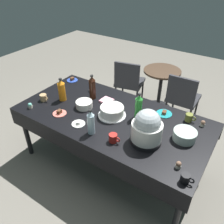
{
  "coord_description": "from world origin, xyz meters",
  "views": [
    {
      "loc": [
        1.2,
        -1.79,
        2.28
      ],
      "look_at": [
        0.0,
        0.0,
        0.8
      ],
      "focal_mm": 37.38,
      "sensor_mm": 36.0,
      "label": 1
    }
  ],
  "objects_px": {
    "dessert_plate_cobalt": "(72,80)",
    "coffee_mug_olive": "(189,118)",
    "soda_bottle_lime_soda": "(139,107)",
    "frosted_layer_cake": "(112,111)",
    "coffee_mug_tan": "(44,98)",
    "cupcake_cocoa": "(178,165)",
    "maroon_chair_right": "(182,96)",
    "dessert_plate_teal": "(164,113)",
    "cupcake_vanilla": "(91,89)",
    "cupcake_lemon": "(203,123)",
    "soda_bottle_cola": "(92,88)",
    "coffee_mug_black": "(186,178)",
    "dessert_plate_white": "(78,123)",
    "soda_bottle_orange_juice": "(62,90)",
    "cupcake_rose": "(30,106)",
    "maroon_chair_left": "(129,81)",
    "soda_bottle_water": "(91,122)",
    "coffee_mug_red": "(113,138)",
    "potluck_table": "(112,120)",
    "ceramic_snack_bowl": "(84,104)",
    "round_cafe_table": "(161,83)",
    "glass_salad_bowl": "(185,135)",
    "dessert_plate_coral": "(60,113)"
  },
  "relations": [
    {
      "from": "dessert_plate_white",
      "to": "soda_bottle_cola",
      "type": "relative_size",
      "value": 0.46
    },
    {
      "from": "cupcake_rose",
      "to": "maroon_chair_left",
      "type": "xyz_separation_m",
      "value": [
        0.36,
        1.71,
        -0.29
      ]
    },
    {
      "from": "glass_salad_bowl",
      "to": "coffee_mug_tan",
      "type": "bearing_deg",
      "value": -171.25
    },
    {
      "from": "dessert_plate_teal",
      "to": "cupcake_vanilla",
      "type": "distance_m",
      "value": 1.02
    },
    {
      "from": "coffee_mug_tan",
      "to": "cupcake_lemon",
      "type": "bearing_deg",
      "value": 17.84
    },
    {
      "from": "cupcake_vanilla",
      "to": "cupcake_rose",
      "type": "bearing_deg",
      "value": -115.99
    },
    {
      "from": "cupcake_cocoa",
      "to": "soda_bottle_water",
      "type": "relative_size",
      "value": 0.24
    },
    {
      "from": "frosted_layer_cake",
      "to": "coffee_mug_black",
      "type": "xyz_separation_m",
      "value": [
        1.0,
        -0.44,
        -0.02
      ]
    },
    {
      "from": "glass_salad_bowl",
      "to": "dessert_plate_coral",
      "type": "bearing_deg",
      "value": -164.64
    },
    {
      "from": "potluck_table",
      "to": "cupcake_rose",
      "type": "distance_m",
      "value": 0.99
    },
    {
      "from": "cupcake_cocoa",
      "to": "maroon_chair_right",
      "type": "height_order",
      "value": "maroon_chair_right"
    },
    {
      "from": "cupcake_vanilla",
      "to": "soda_bottle_cola",
      "type": "bearing_deg",
      "value": -44.13
    },
    {
      "from": "coffee_mug_red",
      "to": "coffee_mug_olive",
      "type": "xyz_separation_m",
      "value": [
        0.5,
        0.74,
        0.0
      ]
    },
    {
      "from": "cupcake_rose",
      "to": "soda_bottle_lime_soda",
      "type": "height_order",
      "value": "soda_bottle_lime_soda"
    },
    {
      "from": "cupcake_lemon",
      "to": "frosted_layer_cake",
      "type": "bearing_deg",
      "value": -157.2
    },
    {
      "from": "frosted_layer_cake",
      "to": "soda_bottle_water",
      "type": "height_order",
      "value": "soda_bottle_water"
    },
    {
      "from": "coffee_mug_red",
      "to": "soda_bottle_cola",
      "type": "bearing_deg",
      "value": 141.01
    },
    {
      "from": "frosted_layer_cake",
      "to": "coffee_mug_tan",
      "type": "relative_size",
      "value": 2.55
    },
    {
      "from": "dessert_plate_teal",
      "to": "maroon_chair_left",
      "type": "xyz_separation_m",
      "value": [
        -1.01,
        0.95,
        -0.27
      ]
    },
    {
      "from": "dessert_plate_teal",
      "to": "frosted_layer_cake",
      "type": "bearing_deg",
      "value": -142.93
    },
    {
      "from": "potluck_table",
      "to": "cupcake_vanilla",
      "type": "bearing_deg",
      "value": 150.27
    },
    {
      "from": "soda_bottle_lime_soda",
      "to": "soda_bottle_orange_juice",
      "type": "distance_m",
      "value": 0.98
    },
    {
      "from": "soda_bottle_water",
      "to": "coffee_mug_black",
      "type": "bearing_deg",
      "value": -4.02
    },
    {
      "from": "dessert_plate_teal",
      "to": "coffee_mug_red",
      "type": "bearing_deg",
      "value": -107.54
    },
    {
      "from": "ceramic_snack_bowl",
      "to": "round_cafe_table",
      "type": "height_order",
      "value": "ceramic_snack_bowl"
    },
    {
      "from": "potluck_table",
      "to": "ceramic_snack_bowl",
      "type": "bearing_deg",
      "value": -174.1
    },
    {
      "from": "ceramic_snack_bowl",
      "to": "dessert_plate_coral",
      "type": "xyz_separation_m",
      "value": [
        -0.15,
        -0.26,
        -0.03
      ]
    },
    {
      "from": "dessert_plate_cobalt",
      "to": "maroon_chair_right",
      "type": "xyz_separation_m",
      "value": [
        1.36,
        0.9,
        -0.27
      ]
    },
    {
      "from": "cupcake_lemon",
      "to": "soda_bottle_lime_soda",
      "type": "xyz_separation_m",
      "value": [
        -0.65,
        -0.24,
        0.11
      ]
    },
    {
      "from": "cupcake_vanilla",
      "to": "soda_bottle_orange_juice",
      "type": "bearing_deg",
      "value": -113.49
    },
    {
      "from": "dessert_plate_teal",
      "to": "soda_bottle_lime_soda",
      "type": "height_order",
      "value": "soda_bottle_lime_soda"
    },
    {
      "from": "cupcake_vanilla",
      "to": "cupcake_lemon",
      "type": "relative_size",
      "value": 1.0
    },
    {
      "from": "soda_bottle_cola",
      "to": "maroon_chair_left",
      "type": "height_order",
      "value": "soda_bottle_cola"
    },
    {
      "from": "cupcake_lemon",
      "to": "soda_bottle_orange_juice",
      "type": "bearing_deg",
      "value": -164.88
    },
    {
      "from": "soda_bottle_cola",
      "to": "dessert_plate_white",
      "type": "bearing_deg",
      "value": -68.42
    },
    {
      "from": "dessert_plate_teal",
      "to": "soda_bottle_cola",
      "type": "relative_size",
      "value": 0.57
    },
    {
      "from": "dessert_plate_teal",
      "to": "soda_bottle_lime_soda",
      "type": "relative_size",
      "value": 0.59
    },
    {
      "from": "dessert_plate_white",
      "to": "soda_bottle_orange_juice",
      "type": "distance_m",
      "value": 0.58
    },
    {
      "from": "dessert_plate_cobalt",
      "to": "coffee_mug_black",
      "type": "xyz_separation_m",
      "value": [
        1.96,
        -0.85,
        0.03
      ]
    },
    {
      "from": "soda_bottle_cola",
      "to": "dessert_plate_cobalt",
      "type": "bearing_deg",
      "value": 158.04
    },
    {
      "from": "soda_bottle_lime_soda",
      "to": "coffee_mug_olive",
      "type": "distance_m",
      "value": 0.57
    },
    {
      "from": "coffee_mug_black",
      "to": "soda_bottle_lime_soda",
      "type": "bearing_deg",
      "value": 142.28
    },
    {
      "from": "dessert_plate_cobalt",
      "to": "soda_bottle_water",
      "type": "xyz_separation_m",
      "value": [
        0.96,
        -0.78,
        0.12
      ]
    },
    {
      "from": "dessert_plate_cobalt",
      "to": "coffee_mug_olive",
      "type": "xyz_separation_m",
      "value": [
        1.72,
        -0.02,
        0.03
      ]
    },
    {
      "from": "dessert_plate_teal",
      "to": "cupcake_cocoa",
      "type": "bearing_deg",
      "value": -58.28
    },
    {
      "from": "cupcake_cocoa",
      "to": "soda_bottle_orange_juice",
      "type": "xyz_separation_m",
      "value": [
        -1.61,
        0.27,
        0.1
      ]
    },
    {
      "from": "cupcake_rose",
      "to": "coffee_mug_tan",
      "type": "xyz_separation_m",
      "value": [
        0.01,
        0.21,
        0.01
      ]
    },
    {
      "from": "soda_bottle_water",
      "to": "cupcake_vanilla",
      "type": "bearing_deg",
      "value": 128.45
    },
    {
      "from": "cupcake_rose",
      "to": "coffee_mug_red",
      "type": "bearing_deg",
      "value": 2.63
    },
    {
      "from": "cupcake_rose",
      "to": "dessert_plate_coral",
      "type": "bearing_deg",
      "value": 15.52
    }
  ]
}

